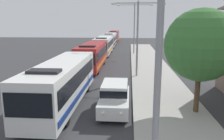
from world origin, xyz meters
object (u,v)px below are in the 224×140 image
at_px(white_suv, 115,96).
at_px(streetlamp_far, 134,23).
at_px(bus_middle, 104,45).
at_px(bus_fourth_in_line, 110,39).
at_px(bus_second_in_line, 92,55).
at_px(streetlamp_mid, 138,31).
at_px(bus_rear, 114,36).
at_px(bus_lead, 63,81).
at_px(streetlamp_near, 160,30).
at_px(roadside_tree, 201,45).

bearing_deg(white_suv, streetlamp_far, 86.39).
height_order(bus_middle, bus_fourth_in_line, same).
relative_size(bus_second_in_line, white_suv, 2.26).
xyz_separation_m(bus_middle, streetlamp_mid, (5.40, -16.60, 3.16)).
bearing_deg(bus_fourth_in_line, bus_rear, 90.00).
relative_size(bus_fourth_in_line, streetlamp_far, 1.31).
distance_m(bus_second_in_line, streetlamp_far, 14.92).
relative_size(bus_lead, bus_fourth_in_line, 0.97).
height_order(bus_fourth_in_line, streetlamp_far, streetlamp_far).
distance_m(streetlamp_mid, streetlamp_far, 17.43).
height_order(bus_fourth_in_line, white_suv, bus_fourth_in_line).
relative_size(streetlamp_near, streetlamp_mid, 1.16).
bearing_deg(streetlamp_near, bus_fourth_in_line, 96.56).
bearing_deg(bus_second_in_line, white_suv, -74.79).
distance_m(bus_rear, roadside_tree, 53.67).
height_order(bus_rear, streetlamp_near, streetlamp_near).
height_order(bus_middle, white_suv, bus_middle).
relative_size(streetlamp_near, streetlamp_far, 1.02).
bearing_deg(bus_lead, bus_second_in_line, 90.00).
bearing_deg(white_suv, bus_middle, 98.05).
distance_m(bus_lead, white_suv, 3.87).
distance_m(bus_second_in_line, roadside_tree, 16.52).
height_order(streetlamp_mid, streetlamp_far, streetlamp_far).
bearing_deg(roadside_tree, bus_fourth_in_line, 102.78).
height_order(bus_second_in_line, streetlamp_far, streetlamp_far).
height_order(bus_middle, streetlamp_far, streetlamp_far).
distance_m(bus_fourth_in_line, bus_rear, 13.69).
height_order(bus_lead, streetlamp_near, streetlamp_near).
relative_size(bus_lead, streetlamp_near, 1.25).
relative_size(bus_second_in_line, bus_fourth_in_line, 0.92).
relative_size(bus_rear, roadside_tree, 1.81).
xyz_separation_m(white_suv, streetlamp_far, (1.70, 26.98, 4.44)).
distance_m(bus_lead, streetlamp_mid, 10.67).
distance_m(bus_middle, streetlamp_mid, 17.74).
bearing_deg(white_suv, bus_second_in_line, 105.21).
bearing_deg(bus_middle, streetlamp_near, -80.98).
distance_m(bus_middle, streetlamp_far, 6.64).
bearing_deg(bus_middle, bus_second_in_line, -90.00).
distance_m(bus_rear, white_suv, 52.94).
distance_m(bus_second_in_line, bus_fourth_in_line, 25.51).
bearing_deg(bus_fourth_in_line, bus_middle, -90.00).
bearing_deg(roadside_tree, white_suv, 179.34).
xyz_separation_m(bus_lead, bus_second_in_line, (-0.00, 12.68, -0.00)).
distance_m(white_suv, roadside_tree, 6.18).
distance_m(bus_middle, bus_fourth_in_line, 12.95).
bearing_deg(roadside_tree, bus_lead, 173.72).
xyz_separation_m(bus_rear, white_suv, (3.70, -52.80, -0.66)).
xyz_separation_m(bus_rear, streetlamp_mid, (5.40, -43.24, 3.16)).
distance_m(bus_middle, streetlamp_near, 34.66).
distance_m(bus_fourth_in_line, roadside_tree, 40.26).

